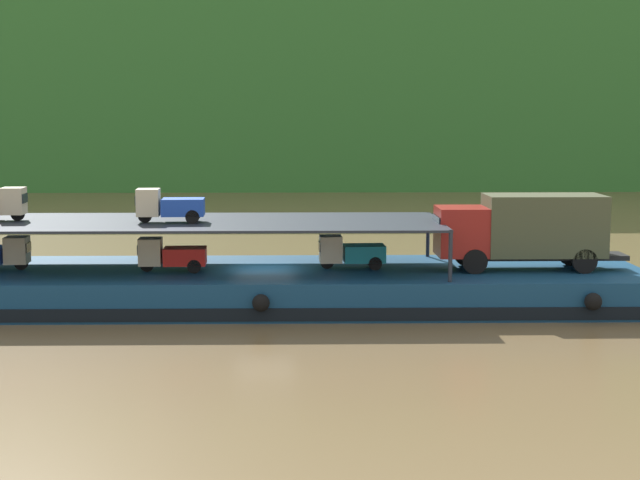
{
  "coord_description": "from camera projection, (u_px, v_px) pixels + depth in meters",
  "views": [
    {
      "loc": [
        1.54,
        -38.96,
        7.92
      ],
      "look_at": [
        2.3,
        0.0,
        2.7
      ],
      "focal_mm": 53.32,
      "sensor_mm": 36.0,
      "label": 1
    }
  ],
  "objects": [
    {
      "name": "ground_plane",
      "position": [
        265.0,
        304.0,
        39.63
      ],
      "size": [
        400.0,
        400.0,
        0.0
      ],
      "primitive_type": "plane",
      "color": "brown"
    },
    {
      "name": "cargo_barge",
      "position": [
        265.0,
        287.0,
        39.51
      ],
      "size": [
        31.39,
        8.0,
        1.5
      ],
      "color": "navy",
      "rests_on": "ground"
    },
    {
      "name": "mini_truck_lower_aft",
      "position": [
        171.0,
        255.0,
        38.68
      ],
      "size": [
        2.78,
        1.26,
        1.38
      ],
      "color": "red",
      "rests_on": "cargo_barge"
    },
    {
      "name": "mini_truck_upper_mid",
      "position": [
        169.0,
        206.0,
        38.52
      ],
      "size": [
        2.78,
        1.27,
        1.38
      ],
      "color": "#1E47B7",
      "rests_on": "cargo_rack"
    },
    {
      "name": "cargo_rack",
      "position": [
        172.0,
        223.0,
        39.1
      ],
      "size": [
        22.19,
        6.67,
        2.0
      ],
      "color": "#232833",
      "rests_on": "cargo_barge"
    },
    {
      "name": "mini_truck_lower_mid",
      "position": [
        351.0,
        252.0,
        39.43
      ],
      "size": [
        2.79,
        1.29,
        1.38
      ],
      "color": "teal",
      "rests_on": "cargo_barge"
    },
    {
      "name": "hillside_far_bank",
      "position": [
        288.0,
        23.0,
        109.32
      ],
      "size": [
        138.08,
        35.23,
        32.26
      ],
      "color": "#33702D",
      "rests_on": "ground"
    },
    {
      "name": "covered_lorry",
      "position": [
        525.0,
        229.0,
        39.03
      ],
      "size": [
        7.87,
        2.33,
        3.1
      ],
      "color": "maroon",
      "rests_on": "cargo_barge"
    }
  ]
}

